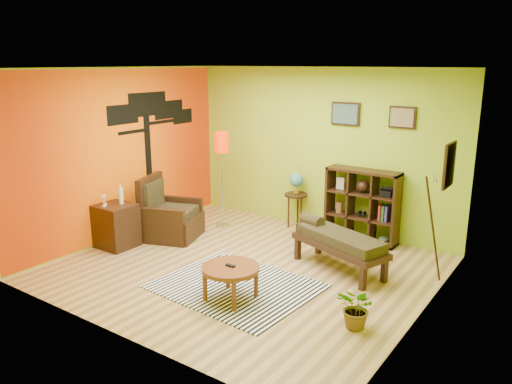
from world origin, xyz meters
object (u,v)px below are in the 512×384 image
Objects in this scene: armchair at (169,219)px; side_cabinet at (116,225)px; globe_table at (296,186)px; floor_lamp at (222,151)px; cube_shelf at (363,206)px; potted_plant at (357,313)px; bench at (337,240)px; coffee_table at (231,271)px.

side_cabinet is at bearing -114.58° from armchair.
armchair is 1.08× the size of globe_table.
cube_shelf is (2.34, 0.74, -0.78)m from floor_lamp.
cube_shelf is at bearing 17.46° from floor_lamp.
armchair is 3.97m from potted_plant.
armchair is at bearing -113.05° from floor_lamp.
cube_shelf is 1.33m from bench.
side_cabinet is (-0.37, -0.80, 0.04)m from armchair.
side_cabinet is (-2.64, 0.43, -0.03)m from coffee_table.
floor_lamp is (-1.86, 2.18, 1.00)m from coffee_table.
bench reaches higher than coffee_table.
potted_plant is at bearing -56.11° from bench.
bench is 1.66m from potted_plant.
cube_shelf reaches higher than globe_table.
side_cabinet reaches higher than coffee_table.
potted_plant is at bearing -48.51° from globe_table.
coffee_table is 3.03m from globe_table.
floor_lamp is at bearing 130.50° from coffee_table.
floor_lamp is 1.45m from globe_table.
side_cabinet is 0.65× the size of bench.
floor_lamp reaches higher than bench.
floor_lamp reaches higher than globe_table.
globe_table is 1.96m from bench.
coffee_table is 0.71× the size of side_cabinet.
floor_lamp is at bearing 66.25° from side_cabinet.
armchair is at bearing 165.68° from potted_plant.
coffee_table is at bearing -28.50° from armchair.
floor_lamp is 1.42× the size of cube_shelf.
cube_shelf is at bearing 0.36° from globe_table.
cube_shelf reaches higher than side_cabinet.
armchair is (-2.27, 1.23, -0.07)m from coffee_table.
armchair reaches higher than side_cabinet.
armchair is 2.96m from bench.
armchair is at bearing 151.50° from coffee_table.
globe_table is 3.60m from potted_plant.
armchair is 2.24× the size of potted_plant.
coffee_table is 0.72× the size of globe_table.
floor_lamp is at bearing -146.22° from globe_table.
armchair is 0.89m from side_cabinet.
bench is at bearing -12.67° from floor_lamp.
cube_shelf is at bearing 112.41° from potted_plant.
globe_table is at bearing 137.94° from bench.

